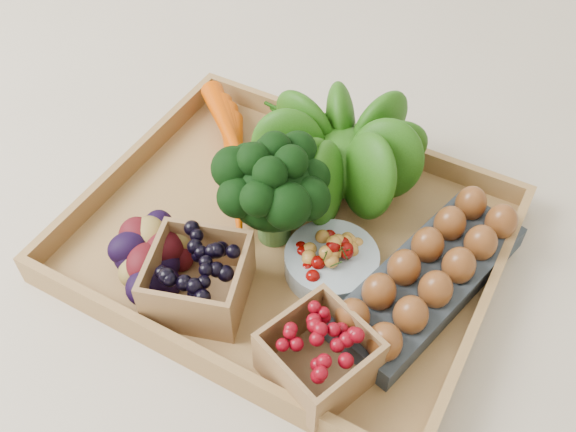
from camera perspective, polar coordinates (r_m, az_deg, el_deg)
The scene contains 10 objects.
ground at distance 0.89m, azimuth 0.00°, elevation -2.55°, with size 4.00×4.00×0.00m, color beige.
tray at distance 0.89m, azimuth 0.00°, elevation -2.25°, with size 0.55×0.45×0.01m, color #A87D46.
carrots at distance 0.97m, azimuth -4.87°, elevation 6.12°, with size 0.24×0.17×0.06m, color #CF4400, non-canonical shape.
lettuce at distance 0.90m, azimuth 4.80°, elevation 6.34°, with size 0.16×0.16×0.16m, color #1B470B.
broccoli at distance 0.84m, azimuth -1.30°, elevation 0.88°, with size 0.15×0.15×0.12m, color black, non-canonical shape.
cherry_bowl at distance 0.84m, azimuth 3.87°, elevation -4.15°, with size 0.12×0.12×0.03m, color #8C9EA5.
egg_carton at distance 0.83m, azimuth 12.28°, elevation -5.67°, with size 0.10×0.30×0.03m, color #333A41.
potatoes at distance 0.84m, azimuth -12.45°, elevation -2.73°, with size 0.15×0.15×0.08m, color #3F0A0F, non-canonical shape.
punnet_blackberry at distance 0.80m, azimuth -7.97°, elevation -5.54°, with size 0.12×0.12×0.08m, color black.
punnet_raspberry at distance 0.74m, azimuth 2.77°, elevation -12.34°, with size 0.11×0.11×0.07m, color #6B040F.
Camera 1 is at (0.27, -0.49, 0.69)m, focal length 40.00 mm.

